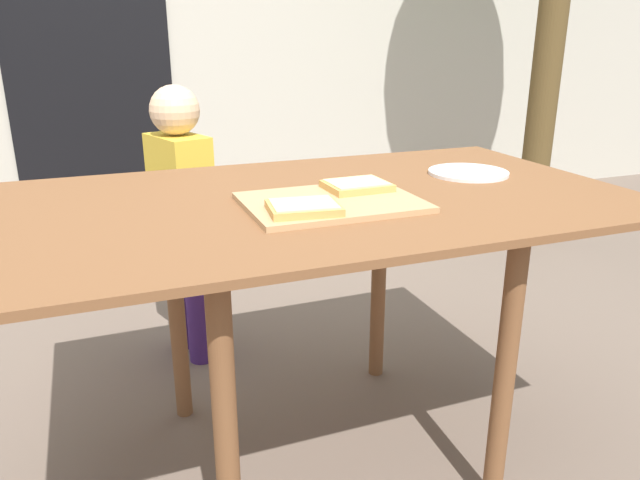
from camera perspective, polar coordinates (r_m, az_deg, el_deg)
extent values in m
plane|color=#6B5B4F|center=(1.86, 0.17, -19.39)|extent=(16.00, 16.00, 0.00)
cube|color=#BCB7A8|center=(3.92, -14.28, 21.12)|extent=(8.00, 0.20, 2.67)
cube|color=black|center=(3.77, -20.98, 15.45)|extent=(0.90, 0.02, 2.00)
cube|color=brown|center=(1.51, 0.19, 3.83)|extent=(1.54, 0.90, 0.02)
cylinder|color=brown|center=(1.29, -8.84, -18.18)|extent=(0.05, 0.05, 0.75)
cylinder|color=brown|center=(1.55, 17.03, -12.13)|extent=(0.05, 0.05, 0.75)
cylinder|color=brown|center=(1.87, -13.42, -6.10)|extent=(0.05, 0.05, 0.75)
cylinder|color=brown|center=(2.06, 5.57, -3.35)|extent=(0.05, 0.05, 0.75)
cube|color=tan|center=(1.42, 1.06, 3.56)|extent=(0.40, 0.30, 0.01)
cube|color=tan|center=(1.52, 3.50, 5.11)|extent=(0.16, 0.13, 0.02)
cube|color=#F2DB93|center=(1.51, 3.51, 5.48)|extent=(0.14, 0.12, 0.00)
cube|color=tan|center=(1.32, -1.54, 3.04)|extent=(0.17, 0.14, 0.02)
cube|color=#F2DB93|center=(1.32, -1.55, 3.46)|extent=(0.15, 0.13, 0.00)
cylinder|color=silver|center=(1.79, 13.81, 6.20)|extent=(0.23, 0.23, 0.01)
cylinder|color=#3E2062|center=(2.35, -13.06, -4.82)|extent=(0.09, 0.09, 0.45)
cylinder|color=#3E2062|center=(2.24, -11.39, -5.96)|extent=(0.09, 0.09, 0.45)
cube|color=gold|center=(2.16, -13.00, 4.65)|extent=(0.21, 0.27, 0.38)
sphere|color=#E0B88F|center=(2.11, -13.55, 11.82)|extent=(0.17, 0.17, 0.17)
cylinder|color=brown|center=(3.59, 20.67, 15.47)|extent=(0.16, 0.16, 2.01)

